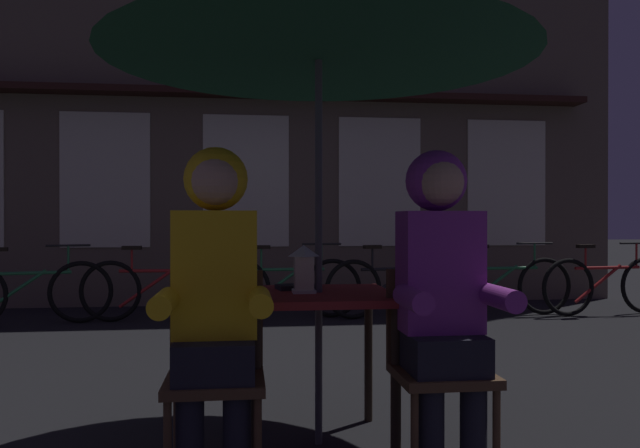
{
  "coord_description": "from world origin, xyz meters",
  "views": [
    {
      "loc": [
        -0.36,
        -3.01,
        1.09
      ],
      "look_at": [
        0.0,
        -0.05,
        1.07
      ],
      "focal_mm": 35.02,
      "sensor_mm": 36.0,
      "label": 1
    }
  ],
  "objects": [
    {
      "name": "cafe_table",
      "position": [
        0.0,
        0.0,
        0.64
      ],
      "size": [
        0.72,
        0.72,
        0.74
      ],
      "color": "maroon",
      "rests_on": "ground_plane"
    },
    {
      "name": "chair_right",
      "position": [
        0.48,
        -0.37,
        0.49
      ],
      "size": [
        0.4,
        0.4,
        0.87
      ],
      "color": "#513823",
      "rests_on": "ground_plane"
    },
    {
      "name": "person_left_hooded",
      "position": [
        -0.48,
        -0.43,
        0.85
      ],
      "size": [
        0.45,
        0.56,
        1.4
      ],
      "color": "black",
      "rests_on": "ground_plane"
    },
    {
      "name": "bicycle_fifth",
      "position": [
        2.58,
        3.79,
        0.35
      ],
      "size": [
        1.68,
        0.12,
        0.84
      ],
      "color": "black",
      "rests_on": "ground_plane"
    },
    {
      "name": "bicycle_third",
      "position": [
        0.11,
        3.9,
        0.35
      ],
      "size": [
        1.68,
        0.08,
        0.84
      ],
      "color": "black",
      "rests_on": "ground_plane"
    },
    {
      "name": "book",
      "position": [
        -0.09,
        0.14,
        0.75
      ],
      "size": [
        0.22,
        0.17,
        0.02
      ],
      "primitive_type": "cube",
      "rotation": [
        0.0,
        0.0,
        0.18
      ],
      "color": "black",
      "rests_on": "cafe_table"
    },
    {
      "name": "person_right_hooded",
      "position": [
        0.48,
        -0.43,
        0.85
      ],
      "size": [
        0.45,
        0.56,
        1.4
      ],
      "color": "black",
      "rests_on": "ground_plane"
    },
    {
      "name": "shopfront_building",
      "position": [
        -0.33,
        5.4,
        3.09
      ],
      "size": [
        10.0,
        0.93,
        6.2
      ],
      "color": "#6B5B4C",
      "rests_on": "ground_plane"
    },
    {
      "name": "chair_left",
      "position": [
        -0.48,
        -0.37,
        0.49
      ],
      "size": [
        0.4,
        0.4,
        0.87
      ],
      "color": "#513823",
      "rests_on": "ground_plane"
    },
    {
      "name": "bicycle_furthest",
      "position": [
        3.8,
        3.7,
        0.35
      ],
      "size": [
        1.68,
        0.22,
        0.84
      ],
      "color": "black",
      "rests_on": "ground_plane"
    },
    {
      "name": "patio_umbrella",
      "position": [
        0.0,
        0.0,
        2.06
      ],
      "size": [
        2.1,
        2.1,
        2.31
      ],
      "color": "#4C4C51",
      "rests_on": "ground_plane"
    },
    {
      "name": "lantern",
      "position": [
        -0.07,
        -0.02,
        0.86
      ],
      "size": [
        0.11,
        0.11,
        0.23
      ],
      "color": "white",
      "rests_on": "cafe_table"
    },
    {
      "name": "bicycle_nearest",
      "position": [
        -2.58,
        3.74,
        0.35
      ],
      "size": [
        1.65,
        0.44,
        0.84
      ],
      "color": "black",
      "rests_on": "ground_plane"
    },
    {
      "name": "bicycle_second",
      "position": [
        -1.28,
        3.88,
        0.35
      ],
      "size": [
        1.68,
        0.09,
        0.84
      ],
      "color": "black",
      "rests_on": "ground_plane"
    },
    {
      "name": "bicycle_fourth",
      "position": [
        1.34,
        3.84,
        0.35
      ],
      "size": [
        1.67,
        0.32,
        0.84
      ],
      "color": "black",
      "rests_on": "ground_plane"
    },
    {
      "name": "ground_plane",
      "position": [
        0.0,
        0.0,
        0.0
      ],
      "size": [
        60.0,
        60.0,
        0.0
      ],
      "primitive_type": "plane",
      "color": "black"
    }
  ]
}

